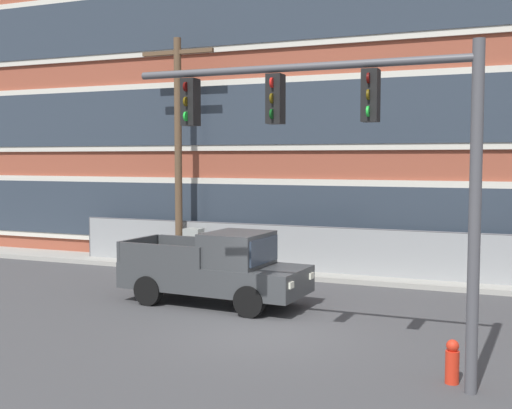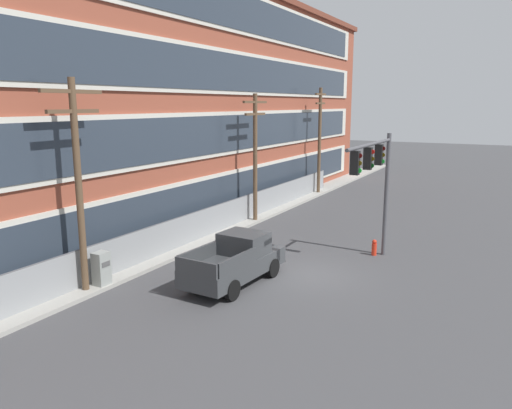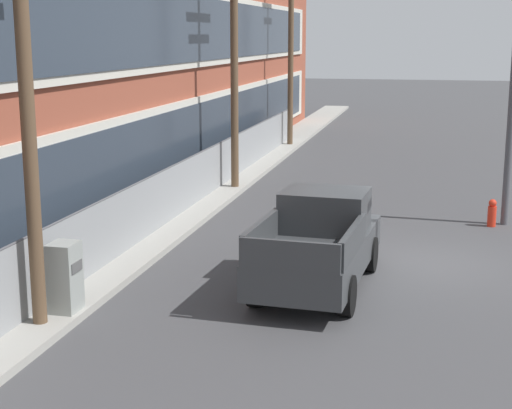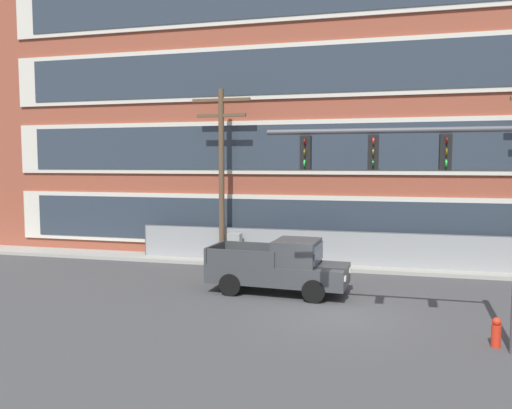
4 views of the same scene
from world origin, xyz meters
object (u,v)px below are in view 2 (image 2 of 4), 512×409
Objects in this scene: traffic_signal_mast at (376,171)px; utility_pole_midblock at (255,151)px; utility_pole_near_corner at (78,176)px; fire_hydrant at (374,248)px; pickup_truck_dark_grey at (236,261)px; utility_pole_far_east at (320,137)px; electrical_cabinet at (102,270)px.

utility_pole_midblock reaches higher than traffic_signal_mast.
utility_pole_near_corner is 13.51m from utility_pole_midblock.
fire_hydrant is (10.13, -8.51, -4.17)m from utility_pole_near_corner.
pickup_truck_dark_grey reaches higher than fire_hydrant.
utility_pole_near_corner is at bearing 179.84° from utility_pole_far_east.
traffic_signal_mast is at bearing -168.10° from fire_hydrant.
electrical_cabinet is at bearing 138.62° from fire_hydrant.
utility_pole_midblock reaches higher than electrical_cabinet.
pickup_truck_dark_grey is at bearing 148.32° from fire_hydrant.
pickup_truck_dark_grey is at bearing -55.23° from electrical_cabinet.
utility_pole_midblock is 13.34m from electrical_cabinet.
utility_pole_far_east is 5.67× the size of electrical_cabinet.
utility_pole_midblock reaches higher than pickup_truck_dark_grey.
fire_hydrant is (-3.38, -8.32, -4.00)m from utility_pole_midblock.
utility_pole_far_east is at bearing 0.27° from electrical_cabinet.
electrical_cabinet is 1.91× the size of fire_hydrant.
pickup_truck_dark_grey is at bearing -50.82° from utility_pole_near_corner.
traffic_signal_mast reaches higher than pickup_truck_dark_grey.
utility_pole_near_corner is at bearing 164.87° from electrical_cabinet.
utility_pole_near_corner reaches higher than utility_pole_midblock.
utility_pole_far_east is (16.21, 8.81, 0.29)m from traffic_signal_mast.
utility_pole_near_corner is at bearing 139.96° from fire_hydrant.
utility_pole_midblock is (9.80, 4.36, 3.45)m from pickup_truck_dark_grey.
utility_pole_near_corner is 0.96× the size of utility_pole_far_east.
utility_pole_midblock is 9.99× the size of fire_hydrant.
pickup_truck_dark_grey is 0.67× the size of utility_pole_midblock.
utility_pole_far_east reaches higher than pickup_truck_dark_grey.
utility_pole_near_corner is 24.58m from utility_pole_far_east.
utility_pole_near_corner is 10.40× the size of fire_hydrant.
fire_hydrant is (1.75, 0.37, -3.94)m from traffic_signal_mast.
fire_hydrant is (-14.45, -8.44, -4.23)m from utility_pole_far_east.
utility_pole_midblock is (5.13, 8.69, 0.07)m from traffic_signal_mast.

